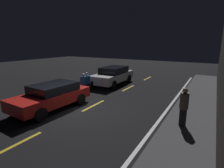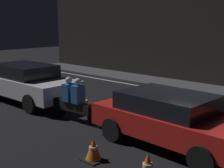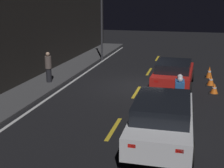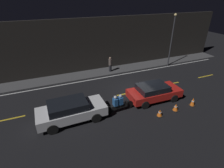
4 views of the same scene
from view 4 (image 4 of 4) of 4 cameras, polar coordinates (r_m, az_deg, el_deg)
ground_plane at (r=15.41m, az=8.39°, el=-2.29°), size 56.00×56.00×0.00m
raised_curb at (r=19.31m, az=1.08°, el=4.60°), size 28.00×1.97×0.12m
building_front at (r=19.43m, az=-0.21°, el=13.16°), size 28.00×0.30×5.51m
lane_dash_a at (r=13.96m, az=-30.55°, el=-9.83°), size 2.00×0.14×0.01m
lane_dash_b at (r=13.76m, az=-11.97°, el=-6.63°), size 2.00×0.14×0.01m
lane_dash_c at (r=14.97m, az=5.07°, el=-3.03°), size 2.00×0.14×0.01m
lane_dash_d at (r=17.31m, az=18.46°, el=0.02°), size 2.00×0.14×0.01m
lane_dash_e at (r=20.38m, az=28.25°, el=2.26°), size 2.00×0.14×0.01m
lane_solid_kerb at (r=18.31m, az=2.61°, el=3.04°), size 25.20×0.14×0.01m
sedan_white at (r=11.87m, az=-13.31°, el=-8.32°), size 4.48×1.99×1.46m
taxi_red at (r=14.11m, az=13.47°, el=-2.45°), size 4.22×2.04×1.32m
motorcycle at (r=12.38m, az=2.07°, el=-6.58°), size 2.33×0.40×1.40m
traffic_cone_near at (r=12.66m, az=15.34°, el=-9.09°), size 0.47×0.47×0.52m
traffic_cone_mid at (r=13.53m, az=20.08°, el=-7.13°), size 0.48×0.48×0.57m
traffic_cone_far at (r=14.54m, az=24.88°, el=-5.28°), size 0.44×0.44×0.68m
pedestrian at (r=18.54m, az=-0.58°, el=6.48°), size 0.34×0.34×1.59m
street_lamp at (r=20.63m, az=18.96°, el=13.95°), size 0.28×0.28×5.76m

